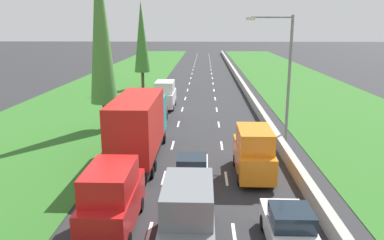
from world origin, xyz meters
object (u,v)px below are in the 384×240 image
red_box_truck_left_lane (140,126)px  red_van_left_lane (112,198)px  grey_van_centre_lane (188,216)px  street_light_mast (284,71)px  maroon_hatchback_left_lane (156,113)px  white_van_left_lane (165,95)px  white_hatchback_centre_lane (192,171)px  poplar_tree_second (100,25)px  poplar_tree_third (142,37)px  orange_van_right_lane (254,152)px  white_hatchback_right_lane (289,228)px

red_box_truck_left_lane → red_van_left_lane: bearing=-88.2°
grey_van_centre_lane → street_light_mast: size_ratio=0.54×
maroon_hatchback_left_lane → white_van_left_lane: bearing=88.3°
white_hatchback_centre_lane → red_van_left_lane: bearing=-124.7°
poplar_tree_second → street_light_mast: 14.50m
grey_van_centre_lane → poplar_tree_third: poplar_tree_third is taller
red_box_truck_left_lane → maroon_hatchback_left_lane: size_ratio=2.41×
red_box_truck_left_lane → orange_van_right_lane: 7.31m
orange_van_right_lane → maroon_hatchback_left_lane: bearing=120.3°
red_van_left_lane → white_hatchback_centre_lane: red_van_left_lane is taller
white_hatchback_right_lane → poplar_tree_third: bearing=106.9°
orange_van_right_lane → poplar_tree_third: bearing=109.7°
white_van_left_lane → orange_van_right_lane: (6.82, -18.16, 0.00)m
white_hatchback_right_lane → grey_van_centre_lane: 3.88m
red_box_truck_left_lane → poplar_tree_third: bearing=98.7°
red_box_truck_left_lane → white_hatchback_centre_lane: 5.45m
red_box_truck_left_lane → street_light_mast: bearing=20.5°
grey_van_centre_lane → street_light_mast: bearing=66.0°
poplar_tree_second → white_van_left_lane: bearing=63.7°
white_hatchback_right_lane → white_hatchback_centre_lane: size_ratio=1.00×
white_hatchback_right_lane → white_van_left_lane: white_van_left_lane is taller
orange_van_right_lane → street_light_mast: size_ratio=0.54×
white_hatchback_right_lane → orange_van_right_lane: size_ratio=0.80×
red_box_truck_left_lane → poplar_tree_second: 10.45m
red_box_truck_left_lane → street_light_mast: size_ratio=1.04×
white_hatchback_right_lane → poplar_tree_third: 40.67m
red_van_left_lane → poplar_tree_third: size_ratio=0.43×
red_box_truck_left_lane → poplar_tree_second: size_ratio=0.64×
red_van_left_lane → poplar_tree_third: (-4.67, 37.31, 5.40)m
white_hatchback_right_lane → red_van_left_lane: (-7.02, 1.18, 0.56)m
white_hatchback_right_lane → orange_van_right_lane: (-0.47, 7.24, 0.56)m
grey_van_centre_lane → white_hatchback_right_lane: bearing=4.4°
grey_van_centre_lane → white_hatchback_centre_lane: grey_van_centre_lane is taller
white_hatchback_centre_lane → street_light_mast: (6.14, 7.62, 4.40)m
white_hatchback_right_lane → orange_van_right_lane: bearing=93.8°
red_van_left_lane → street_light_mast: (9.28, 12.16, 3.83)m
white_van_left_lane → red_box_truck_left_lane: bearing=-90.0°
red_van_left_lane → red_box_truck_left_lane: bearing=91.8°
white_hatchback_right_lane → street_light_mast: 14.23m
maroon_hatchback_left_lane → street_light_mast: size_ratio=0.43×
poplar_tree_second → street_light_mast: poplar_tree_second is taller
red_box_truck_left_lane → poplar_tree_third: (-4.41, 28.73, 4.62)m
white_van_left_lane → orange_van_right_lane: same height
red_box_truck_left_lane → poplar_tree_second: poplar_tree_second is taller
red_van_left_lane → poplar_tree_third: poplar_tree_third is taller
poplar_tree_second → grey_van_centre_lane: bearing=-66.5°
maroon_hatchback_left_lane → white_hatchback_right_lane: bearing=-68.7°
red_box_truck_left_lane → white_hatchback_centre_lane: (3.41, -4.04, -1.35)m
red_box_truck_left_lane → white_van_left_lane: bearing=90.0°
white_hatchback_right_lane → white_hatchback_centre_lane: 6.92m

